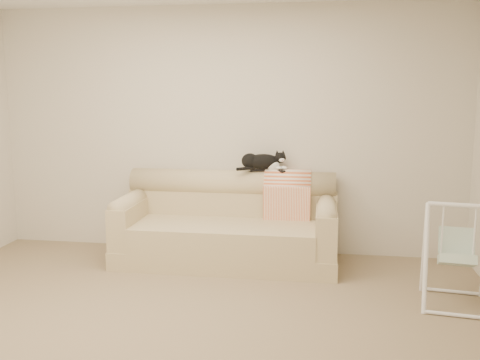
# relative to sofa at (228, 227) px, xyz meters

# --- Properties ---
(ground_plane) EXTENTS (5.00, 5.00, 0.00)m
(ground_plane) POSITION_rel_sofa_xyz_m (-0.08, -1.62, -0.35)
(ground_plane) COLOR #7E6A4F
(ground_plane) RESTS_ON ground
(room_shell) EXTENTS (5.04, 4.04, 2.60)m
(room_shell) POSITION_rel_sofa_xyz_m (-0.08, -1.62, 1.18)
(room_shell) COLOR beige
(room_shell) RESTS_ON ground
(sofa) EXTENTS (2.20, 0.93, 0.90)m
(sofa) POSITION_rel_sofa_xyz_m (0.00, 0.00, 0.00)
(sofa) COLOR tan
(sofa) RESTS_ON ground
(remote_a) EXTENTS (0.19, 0.10, 0.03)m
(remote_a) POSITION_rel_sofa_xyz_m (0.29, 0.24, 0.56)
(remote_a) COLOR black
(remote_a) RESTS_ON sofa
(remote_b) EXTENTS (0.15, 0.15, 0.02)m
(remote_b) POSITION_rel_sofa_xyz_m (0.49, 0.23, 0.56)
(remote_b) COLOR black
(remote_b) RESTS_ON sofa
(tuxedo_cat) EXTENTS (0.52, 0.33, 0.21)m
(tuxedo_cat) POSITION_rel_sofa_xyz_m (0.32, 0.24, 0.65)
(tuxedo_cat) COLOR black
(tuxedo_cat) RESTS_ON sofa
(throw_blanket) EXTENTS (0.48, 0.38, 0.58)m
(throw_blanket) POSITION_rel_sofa_xyz_m (0.59, 0.23, 0.37)
(throw_blanket) COLOR orange
(throw_blanket) RESTS_ON sofa
(baby_swing) EXTENTS (0.59, 0.62, 0.85)m
(baby_swing) POSITION_rel_sofa_xyz_m (2.02, -0.87, 0.07)
(baby_swing) COLOR white
(baby_swing) RESTS_ON ground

